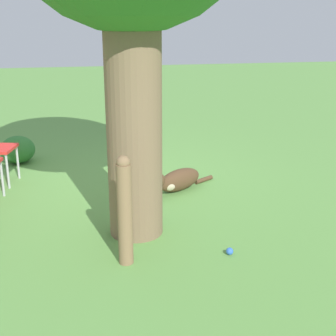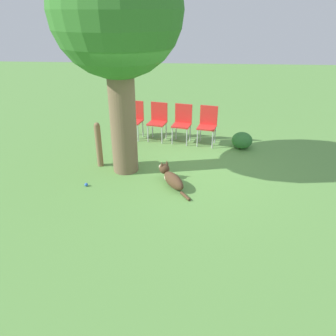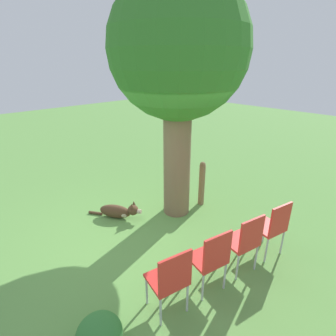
{
  "view_description": "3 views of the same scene",
  "coord_description": "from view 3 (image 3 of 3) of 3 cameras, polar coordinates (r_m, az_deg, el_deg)",
  "views": [
    {
      "loc": [
        0.42,
        5.29,
        2.1
      ],
      "look_at": [
        -0.65,
        -0.17,
        0.27
      ],
      "focal_mm": 50.0,
      "sensor_mm": 36.0,
      "label": 1
    },
    {
      "loc": [
        -6.35,
        -0.36,
        3.15
      ],
      "look_at": [
        -0.8,
        0.03,
        0.42
      ],
      "focal_mm": 35.0,
      "sensor_mm": 36.0,
      "label": 2
    },
    {
      "loc": [
        3.23,
        -2.46,
        2.94
      ],
      "look_at": [
        -0.22,
        0.87,
        0.98
      ],
      "focal_mm": 28.0,
      "sensor_mm": 36.0,
      "label": 3
    }
  ],
  "objects": [
    {
      "name": "ground_plane",
      "position": [
        5.02,
        -5.56,
        -13.76
      ],
      "size": [
        30.0,
        30.0,
        0.0
      ],
      "primitive_type": "plane",
      "color": "#609947"
    },
    {
      "name": "oak_tree",
      "position": [
        4.8,
        2.29,
        23.38
      ],
      "size": [
        2.39,
        2.39,
        4.32
      ],
      "color": "#7A6047",
      "rests_on": "ground_plane"
    },
    {
      "name": "dog",
      "position": [
        5.41,
        -10.59,
        -9.24
      ],
      "size": [
        1.01,
        0.69,
        0.4
      ],
      "rotation": [
        0.0,
        0.0,
        0.56
      ],
      "color": "#513823",
      "rests_on": "ground_plane"
    },
    {
      "name": "fence_post",
      "position": [
        5.69,
        7.36,
        -3.3
      ],
      "size": [
        0.13,
        0.13,
        0.99
      ],
      "color": "#846647",
      "rests_on": "ground_plane"
    },
    {
      "name": "red_chair_0",
      "position": [
        3.36,
        0.53,
        -22.84
      ],
      "size": [
        0.51,
        0.52,
        0.97
      ],
      "rotation": [
        0.0,
        0.0,
        2.92
      ],
      "color": "red",
      "rests_on": "ground_plane"
    },
    {
      "name": "red_chair_1",
      "position": [
        3.67,
        9.37,
        -18.59
      ],
      "size": [
        0.51,
        0.52,
        0.97
      ],
      "rotation": [
        0.0,
        0.0,
        2.92
      ],
      "color": "red",
      "rests_on": "ground_plane"
    },
    {
      "name": "red_chair_2",
      "position": [
        4.05,
        16.35,
        -14.76
      ],
      "size": [
        0.51,
        0.52,
        0.97
      ],
      "rotation": [
        0.0,
        0.0,
        2.92
      ],
      "color": "red",
      "rests_on": "ground_plane"
    },
    {
      "name": "red_chair_3",
      "position": [
        4.5,
        21.84,
        -11.5
      ],
      "size": [
        0.51,
        0.52,
        0.97
      ],
      "rotation": [
        0.0,
        0.0,
        2.92
      ],
      "color": "red",
      "rests_on": "ground_plane"
    },
    {
      "name": "tennis_ball",
      "position": [
        6.49,
        0.89,
        -4.36
      ],
      "size": [
        0.07,
        0.07,
        0.07
      ],
      "color": "blue",
      "rests_on": "ground_plane"
    },
    {
      "name": "low_shrub",
      "position": [
        3.44,
        -14.71,
        -31.59
      ],
      "size": [
        0.5,
        0.5,
        0.4
      ],
      "color": "#337533",
      "rests_on": "ground_plane"
    }
  ]
}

